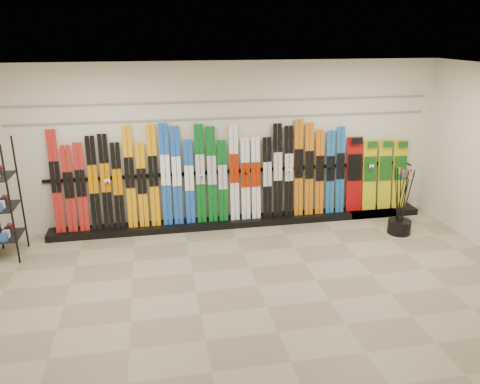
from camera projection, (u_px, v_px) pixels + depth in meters
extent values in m
plane|color=gray|center=(258.00, 286.00, 6.74)|extent=(8.00, 8.00, 0.00)
plane|color=beige|center=(228.00, 145.00, 8.57)|extent=(8.00, 0.00, 8.00)
plane|color=silver|center=(261.00, 72.00, 5.76)|extent=(8.00, 8.00, 0.00)
cube|color=black|center=(243.00, 221.00, 8.88)|extent=(8.00, 0.40, 0.12)
cube|color=#B21C18|center=(56.00, 182.00, 8.04)|extent=(0.17, 0.22, 1.80)
cube|color=#B21C18|center=(69.00, 189.00, 8.10)|extent=(0.17, 0.19, 1.53)
cube|color=#B21C18|center=(81.00, 187.00, 8.14)|extent=(0.17, 0.19, 1.57)
cube|color=black|center=(93.00, 184.00, 8.16)|extent=(0.17, 0.21, 1.67)
cube|color=black|center=(106.00, 182.00, 8.19)|extent=(0.17, 0.21, 1.70)
cube|color=black|center=(118.00, 186.00, 8.25)|extent=(0.17, 0.19, 1.54)
cube|color=orange|center=(130.00, 178.00, 8.25)|extent=(0.17, 0.22, 1.82)
cube|color=orange|center=(142.00, 185.00, 8.32)|extent=(0.17, 0.19, 1.52)
cube|color=orange|center=(153.00, 176.00, 8.33)|extent=(0.17, 0.22, 1.83)
cube|color=blue|center=(166.00, 175.00, 8.36)|extent=(0.17, 0.23, 1.84)
cube|color=blue|center=(177.00, 176.00, 8.40)|extent=(0.17, 0.22, 1.78)
cube|color=blue|center=(189.00, 182.00, 8.47)|extent=(0.17, 0.19, 1.54)
cube|color=#07601A|center=(200.00, 174.00, 8.48)|extent=(0.17, 0.22, 1.81)
cube|color=#07601A|center=(212.00, 175.00, 8.52)|extent=(0.17, 0.22, 1.76)
cube|color=#07601A|center=(223.00, 181.00, 8.58)|extent=(0.17, 0.19, 1.50)
cube|color=white|center=(234.00, 173.00, 8.59)|extent=(0.17, 0.22, 1.78)
cube|color=white|center=(245.00, 179.00, 8.65)|extent=(0.17, 0.19, 1.54)
cube|color=white|center=(256.00, 178.00, 8.69)|extent=(0.17, 0.19, 1.54)
cube|color=black|center=(267.00, 178.00, 8.73)|extent=(0.17, 0.19, 1.52)
cube|color=black|center=(278.00, 171.00, 8.74)|extent=(0.17, 0.22, 1.77)
cube|color=black|center=(289.00, 172.00, 8.78)|extent=(0.17, 0.21, 1.72)
cube|color=#C2650E|center=(299.00, 168.00, 8.80)|extent=(0.17, 0.22, 1.83)
cube|color=#C2650E|center=(309.00, 169.00, 8.85)|extent=(0.17, 0.22, 1.76)
cube|color=#C2650E|center=(320.00, 172.00, 8.90)|extent=(0.17, 0.20, 1.62)
cube|color=#1A5A95|center=(330.00, 172.00, 8.94)|extent=(0.17, 0.20, 1.60)
cube|color=#1A5A95|center=(340.00, 170.00, 8.97)|extent=(0.17, 0.21, 1.66)
cube|color=#990C0C|center=(354.00, 174.00, 9.08)|extent=(0.32, 0.22, 1.45)
cube|color=gold|center=(369.00, 175.00, 9.15)|extent=(0.28, 0.21, 1.37)
cube|color=gold|center=(385.00, 175.00, 9.21)|extent=(0.27, 0.21, 1.36)
cube|color=gold|center=(400.00, 174.00, 9.26)|extent=(0.29, 0.21, 1.34)
cube|color=black|center=(2.00, 200.00, 7.34)|extent=(0.40, 0.60, 1.92)
cylinder|color=black|center=(399.00, 227.00, 8.46)|extent=(0.41, 0.41, 0.25)
cylinder|color=black|center=(407.00, 201.00, 8.33)|extent=(0.14, 0.08, 1.18)
cylinder|color=black|center=(406.00, 204.00, 8.20)|extent=(0.14, 0.10, 1.17)
cylinder|color=black|center=(400.00, 204.00, 8.20)|extent=(0.13, 0.05, 1.18)
cylinder|color=black|center=(400.00, 201.00, 8.31)|extent=(0.11, 0.04, 1.18)
cylinder|color=black|center=(402.00, 203.00, 8.25)|extent=(0.11, 0.08, 1.18)
cylinder|color=black|center=(396.00, 199.00, 8.43)|extent=(0.13, 0.14, 1.17)
cylinder|color=black|center=(404.00, 202.00, 8.29)|extent=(0.14, 0.05, 1.18)
cylinder|color=black|center=(405.00, 202.00, 8.30)|extent=(0.07, 0.15, 1.17)
cylinder|color=black|center=(397.00, 199.00, 8.42)|extent=(0.14, 0.05, 1.18)
cube|color=gray|center=(228.00, 118.00, 8.39)|extent=(7.60, 0.02, 0.03)
cube|color=gray|center=(228.00, 101.00, 8.29)|extent=(7.60, 0.02, 0.03)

